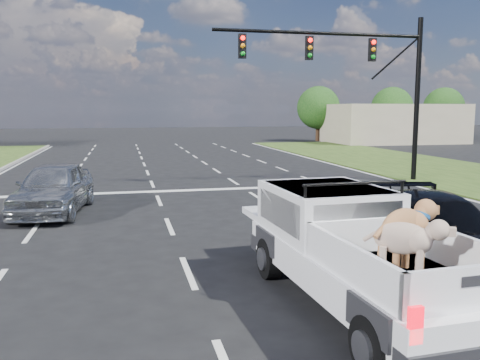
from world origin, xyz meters
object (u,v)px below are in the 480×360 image
(traffic_signal, at_px, (367,71))
(silver_sedan, at_px, (53,188))
(black_coupe, at_px, (436,232))
(pickup_truck, at_px, (354,248))

(traffic_signal, bearing_deg, silver_sedan, -162.35)
(traffic_signal, xyz_separation_m, silver_sedan, (-12.20, -3.88, -3.95))
(black_coupe, bearing_deg, traffic_signal, 82.08)
(silver_sedan, height_order, black_coupe, silver_sedan)
(pickup_truck, xyz_separation_m, silver_sedan, (-5.65, 8.82, -0.16))
(pickup_truck, distance_m, silver_sedan, 10.48)
(pickup_truck, bearing_deg, traffic_signal, 59.83)
(silver_sedan, xyz_separation_m, black_coupe, (8.08, -7.41, -0.06))
(traffic_signal, xyz_separation_m, black_coupe, (-4.11, -11.29, -4.01))
(silver_sedan, relative_size, black_coupe, 0.92)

